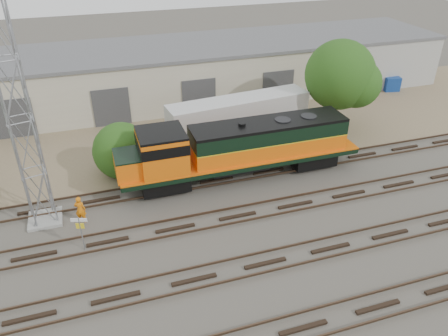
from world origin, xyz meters
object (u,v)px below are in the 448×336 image
object	(u,v)px
locomotive	(237,148)
worker	(80,210)
signal_tower	(21,123)
semi_trailer	(242,114)

from	to	relation	value
locomotive	worker	world-z (taller)	locomotive
signal_tower	semi_trailer	bearing A→B (deg)	24.04
semi_trailer	signal_tower	bearing A→B (deg)	-162.38
locomotive	worker	xyz separation A→B (m)	(-10.84, -1.97, -1.46)
locomotive	semi_trailer	distance (m)	6.30
signal_tower	worker	xyz separation A→B (m)	(2.18, -0.86, -5.69)
worker	semi_trailer	bearing A→B (deg)	-130.76
worker	signal_tower	bearing A→B (deg)	-2.66
worker	semi_trailer	distance (m)	15.46
worker	locomotive	bearing A→B (deg)	-150.74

